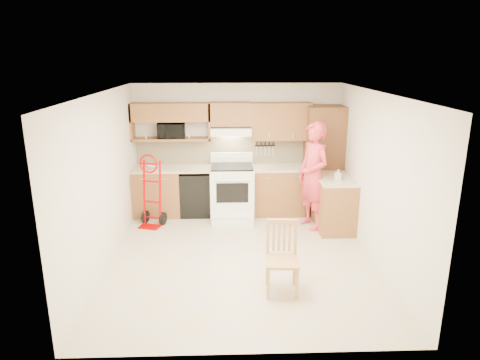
{
  "coord_description": "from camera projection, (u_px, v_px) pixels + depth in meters",
  "views": [
    {
      "loc": [
        -0.23,
        -6.07,
        3.0
      ],
      "look_at": [
        0.0,
        0.5,
        1.1
      ],
      "focal_mm": 32.32,
      "sensor_mm": 36.0,
      "label": 1
    }
  ],
  "objects": [
    {
      "name": "countertop_left",
      "position": [
        172.0,
        169.0,
        8.24
      ],
      "size": [
        1.5,
        0.63,
        0.04
      ],
      "primitive_type": "cube",
      "color": "#BFAE89",
      "rests_on": "lower_cab_left"
    },
    {
      "name": "lower_cab_left",
      "position": [
        158.0,
        192.0,
        8.37
      ],
      "size": [
        0.9,
        0.6,
        0.9
      ],
      "primitive_type": "cube",
      "color": "olive",
      "rests_on": "ground"
    },
    {
      "name": "person",
      "position": [
        313.0,
        176.0,
        7.6
      ],
      "size": [
        0.71,
        0.83,
        1.93
      ],
      "primitive_type": "imported",
      "rotation": [
        0.0,
        0.0,
        -1.15
      ],
      "color": "#DB3645",
      "rests_on": "ground"
    },
    {
      "name": "dishwasher",
      "position": [
        196.0,
        193.0,
        8.4
      ],
      "size": [
        0.6,
        0.6,
        0.85
      ],
      "primitive_type": "cube",
      "color": "black",
      "rests_on": "ground"
    },
    {
      "name": "upper_cab_left",
      "position": [
        170.0,
        112.0,
        8.08
      ],
      "size": [
        1.5,
        0.33,
        0.34
      ],
      "primitive_type": "cube",
      "color": "olive",
      "rests_on": "wall_back"
    },
    {
      "name": "wall_front",
      "position": [
        250.0,
        245.0,
        4.15
      ],
      "size": [
        4.0,
        0.02,
        2.5
      ],
      "primitive_type": "cube",
      "color": "silver",
      "rests_on": "ground"
    },
    {
      "name": "upper_cab_center",
      "position": [
        231.0,
        114.0,
        8.13
      ],
      "size": [
        0.76,
        0.33,
        0.44
      ],
      "primitive_type": "cube",
      "color": "olive",
      "rests_on": "wall_back"
    },
    {
      "name": "wall_back",
      "position": [
        237.0,
        148.0,
        8.49
      ],
      "size": [
        4.0,
        0.02,
        2.5
      ],
      "primitive_type": "cube",
      "color": "silver",
      "rests_on": "ground"
    },
    {
      "name": "countertop_right",
      "position": [
        280.0,
        168.0,
        8.31
      ],
      "size": [
        1.14,
        0.63,
        0.04
      ],
      "primitive_type": "cube",
      "color": "#BFAE89",
      "rests_on": "lower_cab_right"
    },
    {
      "name": "soap_bottle",
      "position": [
        338.0,
        175.0,
        7.39
      ],
      "size": [
        0.1,
        0.11,
        0.19
      ],
      "primitive_type": "imported",
      "rotation": [
        0.0,
        0.0,
        0.25
      ],
      "color": "white",
      "rests_on": "countertop_return"
    },
    {
      "name": "bowl",
      "position": [
        153.0,
        166.0,
        8.22
      ],
      "size": [
        0.27,
        0.27,
        0.05
      ],
      "primitive_type": "imported",
      "rotation": [
        0.0,
        0.0,
        0.34
      ],
      "color": "white",
      "rests_on": "countertop_left"
    },
    {
      "name": "lower_cab_right",
      "position": [
        280.0,
        191.0,
        8.44
      ],
      "size": [
        1.14,
        0.6,
        0.9
      ],
      "primitive_type": "cube",
      "color": "olive",
      "rests_on": "ground"
    },
    {
      "name": "backsplash",
      "position": [
        237.0,
        151.0,
        8.48
      ],
      "size": [
        3.92,
        0.03,
        0.55
      ],
      "primitive_type": "cube",
      "color": "beige",
      "rests_on": "wall_back"
    },
    {
      "name": "upper_cab_right",
      "position": [
        281.0,
        121.0,
        8.2
      ],
      "size": [
        1.14,
        0.33,
        0.7
      ],
      "primitive_type": "cube",
      "color": "olive",
      "rests_on": "wall_back"
    },
    {
      "name": "hand_truck",
      "position": [
        150.0,
        194.0,
        7.75
      ],
      "size": [
        0.58,
        0.56,
        1.2
      ],
      "primitive_type": null,
      "rotation": [
        0.0,
        0.0,
        -0.3
      ],
      "color": "#B80000",
      "rests_on": "ground"
    },
    {
      "name": "pantry_tall",
      "position": [
        323.0,
        161.0,
        8.3
      ],
      "size": [
        0.7,
        0.6,
        2.1
      ],
      "primitive_type": "cube",
      "color": "brown",
      "rests_on": "ground"
    },
    {
      "name": "countertop_return",
      "position": [
        335.0,
        179.0,
        7.57
      ],
      "size": [
        0.63,
        1.0,
        0.04
      ],
      "primitive_type": "cube",
      "color": "#BFAE89",
      "rests_on": "cab_return_right"
    },
    {
      "name": "floor",
      "position": [
        241.0,
        258.0,
        6.67
      ],
      "size": [
        4.0,
        4.5,
        0.02
      ],
      "primitive_type": "cube",
      "color": "beige",
      "rests_on": "ground"
    },
    {
      "name": "dining_chair",
      "position": [
        282.0,
        259.0,
        5.58
      ],
      "size": [
        0.45,
        0.49,
        0.94
      ],
      "primitive_type": null,
      "rotation": [
        0.0,
        0.0,
        -0.06
      ],
      "color": "#DCA052",
      "rests_on": "ground"
    },
    {
      "name": "range_hood",
      "position": [
        231.0,
        131.0,
        8.15
      ],
      "size": [
        0.76,
        0.46,
        0.14
      ],
      "primitive_type": "cube",
      "color": "white",
      "rests_on": "wall_back"
    },
    {
      "name": "wall_right",
      "position": [
        377.0,
        178.0,
        6.39
      ],
      "size": [
        0.02,
        4.5,
        2.5
      ],
      "primitive_type": "cube",
      "color": "silver",
      "rests_on": "ground"
    },
    {
      "name": "range",
      "position": [
        232.0,
        188.0,
        8.15
      ],
      "size": [
        0.81,
        1.07,
        1.2
      ],
      "primitive_type": null,
      "color": "white",
      "rests_on": "ground"
    },
    {
      "name": "ceiling",
      "position": [
        241.0,
        92.0,
        5.97
      ],
      "size": [
        4.0,
        4.5,
        0.02
      ],
      "primitive_type": "cube",
      "color": "white",
      "rests_on": "ground"
    },
    {
      "name": "microwave",
      "position": [
        171.0,
        130.0,
        8.18
      ],
      "size": [
        0.54,
        0.38,
        0.29
      ],
      "primitive_type": "imported",
      "rotation": [
        0.0,
        0.0,
        0.06
      ],
      "color": "black",
      "rests_on": "upper_shelf_mw"
    },
    {
      "name": "upper_shelf_mw",
      "position": [
        172.0,
        139.0,
        8.22
      ],
      "size": [
        1.5,
        0.33,
        0.04
      ],
      "primitive_type": "cube",
      "color": "olive",
      "rests_on": "wall_back"
    },
    {
      "name": "cab_return_right",
      "position": [
        334.0,
        204.0,
        7.7
      ],
      "size": [
        0.6,
        1.0,
        0.9
      ],
      "primitive_type": "cube",
      "color": "olive",
      "rests_on": "ground"
    },
    {
      "name": "knife_strip",
      "position": [
        265.0,
        149.0,
        8.46
      ],
      "size": [
        0.4,
        0.05,
        0.29
      ],
      "primitive_type": null,
      "color": "black",
      "rests_on": "backsplash"
    },
    {
      "name": "wall_left",
      "position": [
        103.0,
        181.0,
        6.26
      ],
      "size": [
        0.02,
        4.5,
        2.5
      ],
      "primitive_type": "cube",
      "color": "silver",
      "rests_on": "ground"
    }
  ]
}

